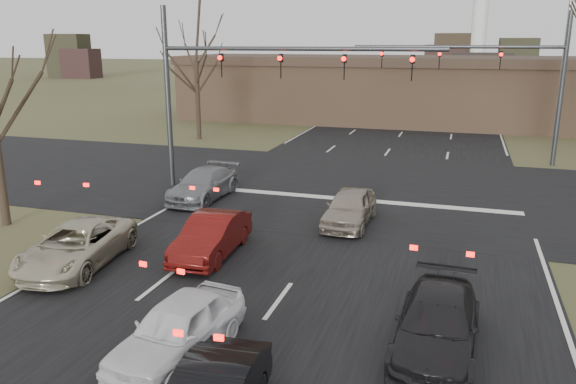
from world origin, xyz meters
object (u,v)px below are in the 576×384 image
(car_charcoal_sedan, at_px, (437,324))
(mast_arm_far, at_px, (506,70))
(building, at_px, (437,90))
(streetlight_right_far, at_px, (561,57))
(car_silver_ahead, at_px, (350,207))
(car_silver_suv, at_px, (76,246))
(mast_arm_near, at_px, (235,76))
(car_red_ahead, at_px, (212,236))
(car_white_sedan, at_px, (178,328))
(car_grey_ahead, at_px, (203,184))

(car_charcoal_sedan, bearing_deg, mast_arm_far, 86.57)
(car_charcoal_sedan, bearing_deg, building, 95.61)
(streetlight_right_far, distance_m, car_silver_ahead, 19.99)
(car_silver_suv, bearing_deg, building, 68.58)
(mast_arm_near, distance_m, streetlight_right_far, 20.20)
(car_red_ahead, bearing_deg, car_white_sedan, -74.59)
(building, distance_m, mast_arm_near, 26.14)
(car_red_ahead, bearing_deg, car_silver_suv, -153.47)
(building, xyz_separation_m, mast_arm_near, (-7.23, -25.00, 2.41))
(building, distance_m, car_red_ahead, 33.00)
(car_white_sedan, distance_m, car_charcoal_sedan, 5.54)
(car_silver_suv, xyz_separation_m, car_charcoal_sedan, (10.50, -1.70, -0.02))
(car_white_sedan, xyz_separation_m, car_charcoal_sedan, (5.21, 1.89, -0.03))
(mast_arm_far, relative_size, car_grey_ahead, 2.55)
(car_white_sedan, distance_m, car_silver_ahead, 9.99)
(car_silver_suv, bearing_deg, streetlight_right_far, 48.47)
(mast_arm_far, xyz_separation_m, streetlight_right_far, (3.14, 4.00, 0.57))
(car_silver_suv, height_order, car_charcoal_sedan, car_silver_suv)
(car_red_ahead, relative_size, car_silver_ahead, 1.02)
(building, relative_size, mast_arm_near, 3.50)
(car_silver_suv, bearing_deg, car_red_ahead, 21.44)
(mast_arm_far, distance_m, car_red_ahead, 20.29)
(mast_arm_far, distance_m, car_white_sedan, 24.64)
(mast_arm_near, xyz_separation_m, car_silver_suv, (-1.27, -9.50, -4.44))
(mast_arm_far, relative_size, car_charcoal_sedan, 2.65)
(building, distance_m, streetlight_right_far, 13.53)
(car_silver_suv, height_order, car_silver_ahead, car_silver_ahead)
(mast_arm_near, bearing_deg, streetlight_right_far, 43.89)
(car_silver_suv, relative_size, car_white_sedan, 1.20)
(car_silver_suv, xyz_separation_m, car_silver_ahead, (7.00, 6.26, 0.02))
(building, xyz_separation_m, car_white_sedan, (-3.21, -38.09, -2.02))
(mast_arm_near, distance_m, mast_arm_far, 15.17)
(car_silver_suv, bearing_deg, car_charcoal_sedan, -16.80)
(building, bearing_deg, car_silver_ahead, -93.04)
(building, relative_size, car_silver_ahead, 11.05)
(car_silver_suv, bearing_deg, car_silver_ahead, 34.20)
(car_silver_suv, distance_m, car_red_ahead, 4.00)
(building, height_order, car_charcoal_sedan, building)
(car_white_sedan, height_order, car_silver_ahead, car_silver_ahead)
(car_charcoal_sedan, bearing_deg, car_silver_suv, 173.23)
(mast_arm_near, distance_m, car_grey_ahead, 4.82)
(mast_arm_near, distance_m, car_charcoal_sedan, 15.19)
(mast_arm_far, distance_m, streetlight_right_far, 5.12)
(streetlight_right_far, relative_size, car_silver_ahead, 2.61)
(building, height_order, mast_arm_far, mast_arm_far)
(car_white_sedan, bearing_deg, building, 92.40)
(car_charcoal_sedan, bearing_deg, car_silver_ahead, 116.18)
(mast_arm_far, xyz_separation_m, car_charcoal_sedan, (-2.18, -21.20, -4.41))
(mast_arm_far, bearing_deg, mast_arm_near, -138.78)
(streetlight_right_far, distance_m, car_charcoal_sedan, 26.24)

